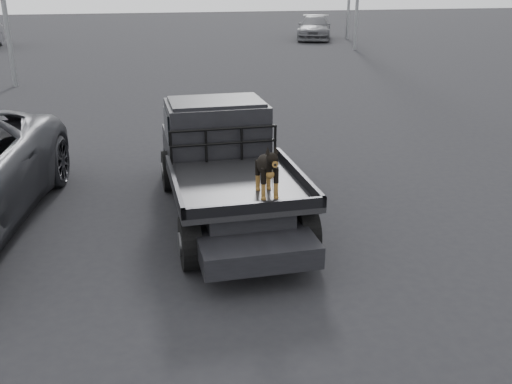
{
  "coord_description": "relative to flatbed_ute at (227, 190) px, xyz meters",
  "views": [
    {
      "loc": [
        -0.86,
        -7.04,
        3.83
      ],
      "look_at": [
        0.67,
        -0.47,
        1.26
      ],
      "focal_mm": 40.0,
      "sensor_mm": 36.0,
      "label": 1
    }
  ],
  "objects": [
    {
      "name": "headache_rack",
      "position": [
        0.0,
        0.2,
        0.74
      ],
      "size": [
        1.8,
        0.08,
        0.55
      ],
      "primitive_type": null,
      "color": "black",
      "rests_on": "flatbed_ute"
    },
    {
      "name": "flatbed_ute",
      "position": [
        0.0,
        0.0,
        0.0
      ],
      "size": [
        2.0,
        5.4,
        0.92
      ],
      "primitive_type": null,
      "color": "black",
      "rests_on": "ground"
    },
    {
      "name": "ute_cab",
      "position": [
        0.0,
        0.95,
        0.9
      ],
      "size": [
        1.72,
        1.3,
        0.88
      ],
      "primitive_type": null,
      "color": "black",
      "rests_on": "flatbed_ute"
    },
    {
      "name": "dog",
      "position": [
        0.31,
        -1.48,
        0.83
      ],
      "size": [
        0.32,
        0.6,
        0.74
      ],
      "primitive_type": null,
      "color": "black",
      "rests_on": "flatbed_ute"
    },
    {
      "name": "ground",
      "position": [
        -0.69,
        -1.77,
        -0.46
      ],
      "size": [
        120.0,
        120.0,
        0.0
      ],
      "primitive_type": "plane",
      "color": "black",
      "rests_on": "ground"
    },
    {
      "name": "distant_car_b",
      "position": [
        10.65,
        27.12,
        0.26
      ],
      "size": [
        3.64,
        5.37,
        1.45
      ],
      "primitive_type": "imported",
      "rotation": [
        0.0,
        0.0,
        -0.36
      ],
      "color": "#4E4F54",
      "rests_on": "ground"
    }
  ]
}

